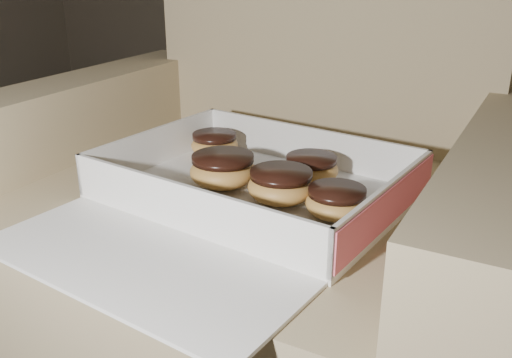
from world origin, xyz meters
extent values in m
cube|color=#947B5E|center=(0.36, 0.34, 0.19)|extent=(0.65, 0.65, 0.38)
cube|color=#947B5E|center=(0.36, 0.64, 0.61)|extent=(0.65, 0.13, 0.47)
cube|color=#947B5E|center=(0.01, 0.34, 0.25)|extent=(0.11, 0.65, 0.51)
cube|color=#947B5E|center=(0.71, 0.34, 0.25)|extent=(0.11, 0.65, 0.51)
cube|color=white|center=(0.39, 0.29, 0.38)|extent=(0.44, 0.35, 0.01)
cube|color=white|center=(0.41, 0.44, 0.42)|extent=(0.40, 0.05, 0.06)
cube|color=white|center=(0.37, 0.15, 0.42)|extent=(0.40, 0.05, 0.06)
cube|color=white|center=(0.19, 0.32, 0.42)|extent=(0.04, 0.30, 0.06)
cube|color=white|center=(0.59, 0.27, 0.42)|extent=(0.04, 0.30, 0.06)
cube|color=#E35B6F|center=(0.59, 0.27, 0.42)|extent=(0.04, 0.30, 0.05)
cube|color=white|center=(0.36, 0.06, 0.38)|extent=(0.41, 0.22, 0.01)
ellipsoid|color=gold|center=(0.45, 0.37, 0.41)|extent=(0.08, 0.08, 0.04)
cylinder|color=black|center=(0.45, 0.37, 0.42)|extent=(0.08, 0.08, 0.01)
ellipsoid|color=gold|center=(0.52, 0.27, 0.41)|extent=(0.08, 0.08, 0.04)
cylinder|color=black|center=(0.52, 0.27, 0.42)|extent=(0.08, 0.08, 0.01)
ellipsoid|color=gold|center=(0.34, 0.29, 0.41)|extent=(0.10, 0.10, 0.05)
cylinder|color=black|center=(0.34, 0.29, 0.43)|extent=(0.09, 0.09, 0.01)
ellipsoid|color=gold|center=(0.26, 0.40, 0.41)|extent=(0.08, 0.08, 0.04)
cylinder|color=black|center=(0.26, 0.40, 0.42)|extent=(0.07, 0.07, 0.01)
ellipsoid|color=gold|center=(0.44, 0.28, 0.41)|extent=(0.09, 0.09, 0.04)
cylinder|color=black|center=(0.44, 0.28, 0.43)|extent=(0.09, 0.09, 0.01)
ellipsoid|color=black|center=(0.20, 0.22, 0.39)|extent=(0.01, 0.01, 0.00)
ellipsoid|color=black|center=(0.31, 0.22, 0.39)|extent=(0.01, 0.01, 0.00)
ellipsoid|color=black|center=(0.36, 0.23, 0.39)|extent=(0.01, 0.01, 0.00)
camera|label=1|loc=(0.75, -0.37, 0.71)|focal=40.00mm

